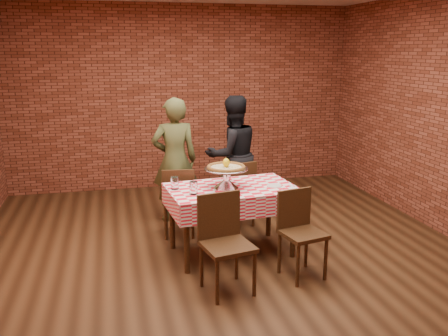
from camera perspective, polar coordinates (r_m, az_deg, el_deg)
The scene contains 19 objects.
ground at distance 5.25m, azimuth 0.36°, elevation -10.84°, with size 6.00×6.00×0.00m, color black.
back_wall at distance 7.75m, azimuth -4.97°, elevation 8.36°, with size 5.50×5.50×0.00m, color #612819.
table at distance 5.28m, azimuth 0.90°, elevation -6.30°, with size 1.35×0.81×0.75m, color #452814.
tablecloth at distance 5.19m, azimuth 0.91°, elevation -3.53°, with size 1.38×0.84×0.23m, color red, non-canonical shape.
pizza_stand at distance 5.12m, azimuth 0.26°, elevation -1.20°, with size 0.48×0.48×0.21m, color silver, non-canonical shape.
pizza at distance 5.09m, azimuth 0.26°, elevation 0.03°, with size 0.41×0.41×0.03m, color #C4B68C.
lemon at distance 5.08m, azimuth 0.26°, elevation 0.63°, with size 0.08×0.08×0.10m, color yellow.
water_glass_left at distance 4.91m, azimuth -3.66°, elevation -2.38°, with size 0.08×0.08×0.13m, color white.
water_glass_right at distance 5.09m, azimuth -5.91°, elevation -1.81°, with size 0.08×0.08×0.13m, color white.
side_plate at distance 5.22m, azimuth 6.01°, elevation -2.12°, with size 0.16×0.16×0.01m, color white.
sweetener_packet_a at distance 5.23m, azimuth 8.11°, elevation -2.17°, with size 0.05×0.04×0.01m, color white.
sweetener_packet_b at distance 5.28m, azimuth 7.89°, elevation -2.01°, with size 0.05×0.04×0.01m, color white.
condiment_caddy at distance 5.39m, azimuth 0.19°, elevation -0.88°, with size 0.09×0.07×0.13m, color silver.
chair_near_left at distance 4.43m, azimuth 0.42°, elevation -9.27°, with size 0.43×0.43×0.91m, color #452814, non-canonical shape.
chair_near_right at distance 4.78m, azimuth 9.42°, elevation -7.99°, with size 0.39×0.39×0.86m, color #452814, non-canonical shape.
chair_far_left at distance 5.80m, azimuth -5.43°, elevation -3.92°, with size 0.38×0.38×0.86m, color #452814, non-canonical shape.
chair_far_right at distance 6.09m, azimuth 1.47°, elevation -2.98°, with size 0.38×0.38×0.86m, color #452814, non-canonical shape.
diner_olive at distance 6.21m, azimuth -5.91°, elevation 0.95°, with size 0.59×0.39×1.62m, color #484C27.
diner_black at distance 6.51m, azimuth 1.02°, elevation 1.60°, with size 0.78×0.61×1.61m, color black.
Camera 1 is at (-1.14, -4.63, 2.21)m, focal length 38.28 mm.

